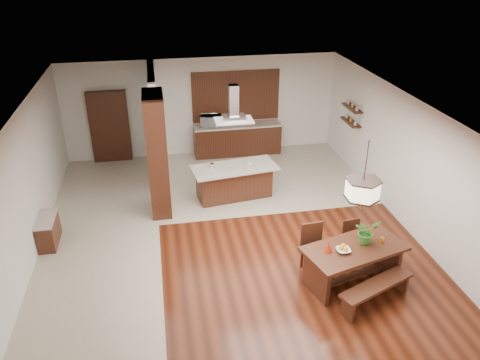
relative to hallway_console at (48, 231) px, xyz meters
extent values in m
plane|color=#38150A|center=(3.81, -0.20, -0.32)|extent=(9.00, 9.00, 0.00)
cube|color=white|center=(3.81, -0.20, 2.58)|extent=(8.00, 9.00, 0.04)
cube|color=silver|center=(3.81, 4.30, 1.14)|extent=(8.00, 0.04, 2.90)
cube|color=silver|center=(3.81, -4.70, 1.14)|extent=(8.00, 0.04, 2.90)
cube|color=silver|center=(-0.19, -0.20, 1.14)|extent=(0.04, 9.00, 2.90)
cube|color=silver|center=(7.81, -0.20, 1.14)|extent=(0.04, 9.00, 2.90)
cube|color=#C0B5A0|center=(1.06, -0.20, -0.31)|extent=(2.50, 9.00, 0.01)
cube|color=#C0B5A0|center=(5.06, 2.30, -0.31)|extent=(5.50, 4.00, 0.01)
cube|color=#422610|center=(3.81, -0.20, 2.57)|extent=(8.00, 9.00, 0.02)
cube|color=black|center=(2.41, 1.00, 1.14)|extent=(0.45, 1.00, 2.90)
cube|color=silver|center=(2.41, 3.10, 1.14)|extent=(0.18, 2.40, 2.90)
cube|color=black|center=(0.00, 0.00, 0.00)|extent=(0.37, 0.88, 0.63)
cube|color=black|center=(1.11, 4.20, 0.74)|extent=(1.10, 0.20, 2.10)
cube|color=black|center=(4.81, 4.00, 0.13)|extent=(2.60, 0.60, 0.90)
cube|color=#BFB4A7|center=(4.81, 4.00, 0.61)|extent=(2.60, 0.62, 0.05)
cube|color=olive|center=(4.81, 4.26, 1.44)|extent=(2.60, 0.08, 1.50)
cube|color=black|center=(7.68, 2.40, 1.08)|extent=(0.26, 0.90, 0.04)
cube|color=black|center=(7.68, 2.40, 1.49)|extent=(0.26, 0.90, 0.04)
cube|color=black|center=(5.86, -2.37, 0.44)|extent=(2.06, 1.41, 0.06)
cube|color=black|center=(5.07, -2.59, 0.04)|extent=(0.28, 0.75, 0.72)
cube|color=black|center=(6.64, -2.15, 0.04)|extent=(0.28, 0.75, 0.72)
imported|color=#317125|center=(6.10, -2.25, 0.71)|extent=(0.54, 0.50, 0.48)
imported|color=beige|center=(5.59, -2.46, 0.50)|extent=(0.26, 0.26, 0.06)
cone|color=#B5230C|center=(5.33, -2.41, 0.58)|extent=(0.16, 0.16, 0.23)
cylinder|color=gold|center=(6.41, -2.31, 0.52)|extent=(0.10, 0.10, 0.11)
cube|color=black|center=(4.24, 1.32, 0.09)|extent=(1.89, 0.93, 0.82)
cube|color=#BFB4A7|center=(4.24, 1.28, 0.52)|extent=(2.19, 1.19, 0.05)
imported|color=white|center=(4.62, 1.25, 0.59)|extent=(0.14, 0.14, 0.10)
imported|color=silver|center=(4.03, 3.99, 0.80)|extent=(0.68, 0.54, 0.33)
camera|label=1|loc=(2.47, -8.96, 5.47)|focal=35.00mm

